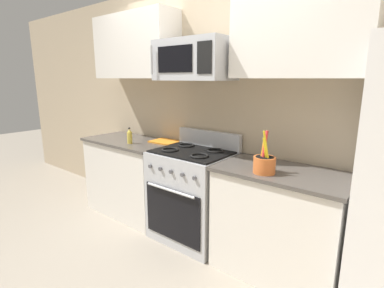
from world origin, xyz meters
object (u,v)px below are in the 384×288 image
utensil_crock (264,163)px  microwave (194,60)px  cutting_board (165,141)px  bottle_oil (130,136)px  range_oven (193,194)px

utensil_crock → microwave: bearing=168.1°
cutting_board → bottle_oil: bearing=-131.8°
microwave → utensil_crock: (0.82, -0.17, -0.80)m
bottle_oil → range_oven: bearing=8.6°
microwave → utensil_crock: microwave is taller
microwave → bottle_oil: (-0.80, -0.15, -0.80)m
range_oven → bottle_oil: size_ratio=6.09×
range_oven → cutting_board: bearing=162.2°
utensil_crock → bottle_oil: (-1.63, 0.03, 0.00)m
range_oven → cutting_board: size_ratio=3.49×
range_oven → cutting_board: range_oven is taller
bottle_oil → cutting_board: bearing=48.2°
utensil_crock → cutting_board: bearing=166.7°
range_oven → utensil_crock: (0.82, -0.15, 0.51)m
microwave → utensil_crock: bearing=-11.9°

